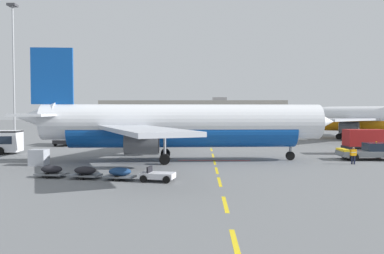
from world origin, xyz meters
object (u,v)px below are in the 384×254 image
(fuel_service_truck, at_px, (68,135))
(baggage_train, at_px, (103,173))
(pushback_tug, at_px, (368,152))
(airliner_foreground, at_px, (178,125))
(airliner_mid_left, at_px, (334,118))
(catering_truck, at_px, (265,135))
(uld_cargo_container, at_px, (39,157))
(ground_power_truck, at_px, (370,141))
(apron_light_mast_near, at_px, (13,56))
(ground_crew_worker, at_px, (353,154))

(fuel_service_truck, relative_size, baggage_train, 0.60)
(pushback_tug, bearing_deg, fuel_service_truck, 155.54)
(airliner_foreground, relative_size, airliner_mid_left, 1.00)
(airliner_mid_left, distance_m, catering_truck, 24.28)
(fuel_service_truck, bearing_deg, airliner_foreground, -46.42)
(catering_truck, height_order, fuel_service_truck, same)
(fuel_service_truck, xyz_separation_m, baggage_train, (13.85, -31.63, -1.11))
(uld_cargo_container, bearing_deg, ground_power_truck, 16.70)
(fuel_service_truck, xyz_separation_m, apron_light_mast_near, (-18.52, 19.45, 15.70))
(ground_power_truck, height_order, uld_cargo_container, ground_power_truck)
(airliner_mid_left, distance_m, ground_crew_worker, 41.03)
(airliner_mid_left, bearing_deg, catering_truck, -133.93)
(airliner_foreground, distance_m, fuel_service_truck, 27.89)
(apron_light_mast_near, bearing_deg, catering_truck, -21.45)
(airliner_mid_left, xyz_separation_m, uld_cargo_container, (-43.33, -40.84, -3.33))
(pushback_tug, relative_size, uld_cargo_container, 3.71)
(ground_crew_worker, height_order, apron_light_mast_near, apron_light_mast_near)
(ground_crew_worker, bearing_deg, catering_truck, 103.85)
(catering_truck, bearing_deg, airliner_mid_left, 46.07)
(airliner_foreground, height_order, apron_light_mast_near, apron_light_mast_near)
(ground_power_truck, bearing_deg, uld_cargo_container, -163.30)
(catering_truck, height_order, baggage_train, catering_truck)
(airliner_mid_left, bearing_deg, uld_cargo_container, -136.69)
(catering_truck, bearing_deg, ground_crew_worker, -76.15)
(baggage_train, bearing_deg, pushback_tug, 26.34)
(catering_truck, xyz_separation_m, fuel_service_truck, (-31.91, 0.36, 0.00))
(airliner_mid_left, height_order, baggage_train, airliner_mid_left)
(ground_power_truck, height_order, ground_crew_worker, ground_power_truck)
(fuel_service_truck, xyz_separation_m, uld_cargo_container, (5.34, -23.80, -0.85))
(uld_cargo_container, bearing_deg, airliner_mid_left, 43.31)
(pushback_tug, height_order, uld_cargo_container, pushback_tug)
(fuel_service_truck, bearing_deg, catering_truck, -0.65)
(catering_truck, relative_size, baggage_train, 0.63)
(airliner_foreground, xyz_separation_m, pushback_tug, (21.35, 1.71, -3.05))
(uld_cargo_container, xyz_separation_m, apron_light_mast_near, (-23.86, 43.26, 16.55))
(airliner_mid_left, distance_m, baggage_train, 59.94)
(pushback_tug, height_order, airliner_mid_left, airliner_mid_left)
(fuel_service_truck, relative_size, apron_light_mast_near, 0.25)
(catering_truck, xyz_separation_m, apron_light_mast_near, (-50.43, 19.81, 15.70))
(pushback_tug, bearing_deg, catering_truck, 115.46)
(airliner_mid_left, relative_size, uld_cargo_container, 21.43)
(baggage_train, bearing_deg, ground_crew_worker, 21.76)
(fuel_service_truck, bearing_deg, airliner_mid_left, 19.29)
(airliner_foreground, relative_size, fuel_service_truck, 4.95)
(airliner_foreground, xyz_separation_m, apron_light_mast_near, (-37.68, 39.59, 13.40))
(fuel_service_truck, height_order, baggage_train, fuel_service_truck)
(baggage_train, xyz_separation_m, ground_crew_worker, (23.46, 9.36, 0.48))
(airliner_foreground, xyz_separation_m, uld_cargo_container, (-13.82, -3.67, -3.15))
(airliner_foreground, xyz_separation_m, baggage_train, (-5.31, -11.49, -3.42))
(baggage_train, distance_m, ground_crew_worker, 25.26)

